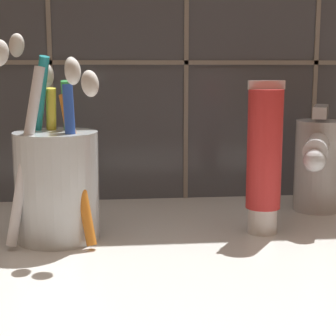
% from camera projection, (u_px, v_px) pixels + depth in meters
% --- Properties ---
extents(sink_counter, '(0.62, 0.40, 0.02)m').
position_uv_depth(sink_counter, '(197.00, 261.00, 0.48)').
color(sink_counter, silver).
rests_on(sink_counter, ground).
extents(tile_wall_backsplash, '(0.72, 0.02, 0.47)m').
position_uv_depth(tile_wall_backsplash, '(172.00, 12.00, 0.64)').
color(tile_wall_backsplash, '#4C515B').
rests_on(tile_wall_backsplash, ground).
extents(toothbrush_cup, '(0.10, 0.10, 0.19)m').
position_uv_depth(toothbrush_cup, '(57.00, 178.00, 0.50)').
color(toothbrush_cup, silver).
rests_on(toothbrush_cup, sink_counter).
extents(toothpaste_tube, '(0.03, 0.03, 0.14)m').
position_uv_depth(toothpaste_tube, '(264.00, 159.00, 0.52)').
color(toothpaste_tube, white).
rests_on(toothpaste_tube, sink_counter).
extents(sink_faucet, '(0.07, 0.12, 0.11)m').
position_uv_depth(sink_faucet, '(318.00, 161.00, 0.60)').
color(sink_faucet, silver).
rests_on(sink_faucet, sink_counter).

